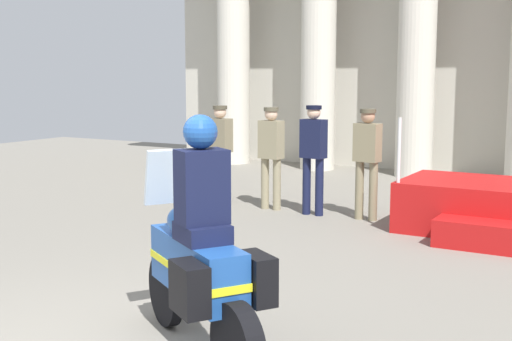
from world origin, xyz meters
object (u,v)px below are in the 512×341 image
Objects in this scene: officer_in_row_1 at (271,150)px; motorcycle_with_rider at (200,259)px; officer_in_row_2 at (313,151)px; officer_in_row_3 at (367,155)px; officer_in_row_0 at (220,146)px; briefcase_on_ground at (208,190)px.

motorcycle_with_rider is at bearing 120.71° from officer_in_row_1.
officer_in_row_2 is 0.90× the size of motorcycle_with_rider.
officer_in_row_0 is at bearing 8.80° from officer_in_row_3.
officer_in_row_0 reaches higher than briefcase_on_ground.
officer_in_row_0 is 4.65× the size of briefcase_on_ground.
officer_in_row_1 is 0.79m from officer_in_row_2.
officer_in_row_2 reaches higher than briefcase_on_ground.
officer_in_row_0 is at bearing -26.77° from briefcase_on_ground.
officer_in_row_2 is at bearing -172.71° from officer_in_row_0.
officer_in_row_2 is 5.63m from motorcycle_with_rider.
briefcase_on_ground is at bearing 4.69° from officer_in_row_3.
officer_in_row_1 is at bearing 7.30° from officer_in_row_3.
officer_in_row_2 is at bearing -40.79° from motorcycle_with_rider.
motorcycle_with_rider is at bearing 128.74° from officer_in_row_0.
briefcase_on_ground is at bearing 1.81° from officer_in_row_2.
officer_in_row_0 is 6.33m from motorcycle_with_rider.
officer_in_row_2 is 1.02× the size of officer_in_row_3.
officer_in_row_1 is at bearing -5.69° from briefcase_on_ground.
motorcycle_with_rider reaches higher than briefcase_on_ground.
officer_in_row_0 is 1.01× the size of officer_in_row_1.
officer_in_row_2 reaches higher than officer_in_row_1.
officer_in_row_0 is at bearing 7.29° from officer_in_row_2.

